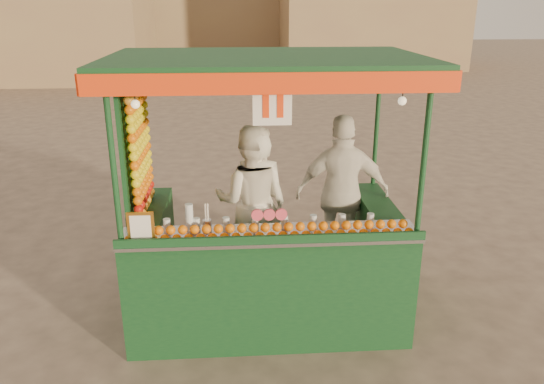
{
  "coord_description": "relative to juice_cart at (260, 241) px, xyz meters",
  "views": [
    {
      "loc": [
        -0.11,
        -4.96,
        3.25
      ],
      "look_at": [
        0.25,
        0.24,
        1.38
      ],
      "focal_mm": 34.96,
      "sensor_mm": 36.0,
      "label": 1
    }
  ],
  "objects": [
    {
      "name": "building_right",
      "position": [
        6.89,
        23.91,
        1.6
      ],
      "size": [
        9.0,
        6.0,
        5.0
      ],
      "primitive_type": "cube",
      "color": "#8C7550",
      "rests_on": "ground"
    },
    {
      "name": "ground",
      "position": [
        -0.11,
        -0.09,
        -0.9
      ],
      "size": [
        90.0,
        90.0,
        0.0
      ],
      "primitive_type": "plane",
      "color": "brown",
      "rests_on": "ground"
    },
    {
      "name": "juice_cart",
      "position": [
        0.0,
        0.0,
        0.0
      ],
      "size": [
        3.06,
        1.98,
        2.78
      ],
      "color": "#0E361C",
      "rests_on": "ground"
    },
    {
      "name": "vendor_left",
      "position": [
        0.0,
        0.45,
        0.25
      ],
      "size": [
        0.65,
        0.47,
        1.65
      ],
      "rotation": [
        0.0,
        0.0,
        3.02
      ],
      "color": "silver",
      "rests_on": "ground"
    },
    {
      "name": "vendor_right",
      "position": [
        0.96,
        0.51,
        0.32
      ],
      "size": [
        1.08,
        0.51,
        1.79
      ],
      "rotation": [
        0.0,
        0.0,
        3.07
      ],
      "color": "white",
      "rests_on": "ground"
    },
    {
      "name": "building_left",
      "position": [
        -9.11,
        19.91,
        2.1
      ],
      "size": [
        10.0,
        6.0,
        6.0
      ],
      "primitive_type": "cube",
      "color": "#8C7550",
      "rests_on": "ground"
    },
    {
      "name": "vendor_middle",
      "position": [
        -0.07,
        0.45,
        0.28
      ],
      "size": [
        0.92,
        0.77,
        1.71
      ],
      "rotation": [
        0.0,
        0.0,
        2.99
      ],
      "color": "white",
      "rests_on": "ground"
    }
  ]
}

